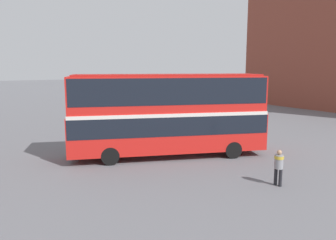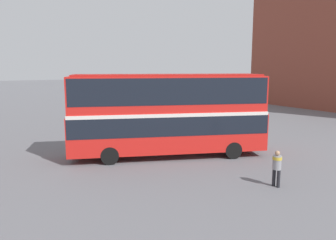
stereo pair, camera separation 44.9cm
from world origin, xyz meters
name	(u,v)px [view 1 (the left image)]	position (x,y,z in m)	size (l,w,h in m)	color
ground_plane	(168,154)	(0.00, 0.00, 0.00)	(240.00, 240.00, 0.00)	slate
double_decker_bus	(168,110)	(-0.19, -0.33, 2.70)	(11.27, 6.30, 4.74)	red
pedestrian_foreground	(279,164)	(1.37, -6.95, 0.98)	(0.42, 0.42, 1.60)	#232328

